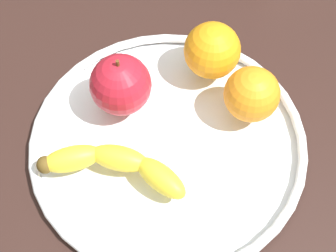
# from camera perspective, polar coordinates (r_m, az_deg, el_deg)

# --- Properties ---
(ground_plane) EXTENTS (1.33, 1.33, 0.04)m
(ground_plane) POSITION_cam_1_polar(r_m,az_deg,el_deg) (0.67, -0.00, -3.03)
(ground_plane) COLOR black
(fruit_bowl) EXTENTS (0.35, 0.35, 0.02)m
(fruit_bowl) POSITION_cam_1_polar(r_m,az_deg,el_deg) (0.64, -0.00, -1.80)
(fruit_bowl) COLOR white
(fruit_bowl) RESTS_ON ground_plane
(banana) EXTENTS (0.18, 0.09, 0.03)m
(banana) POSITION_cam_1_polar(r_m,az_deg,el_deg) (0.60, -6.13, -4.39)
(banana) COLOR yellow
(banana) RESTS_ON fruit_bowl
(apple) EXTENTS (0.08, 0.08, 0.09)m
(apple) POSITION_cam_1_polar(r_m,az_deg,el_deg) (0.63, -5.38, 4.67)
(apple) COLOR #B31C2B
(apple) RESTS_ON fruit_bowl
(orange_front_left) EXTENTS (0.07, 0.07, 0.07)m
(orange_front_left) POSITION_cam_1_polar(r_m,az_deg,el_deg) (0.64, 9.45, 3.56)
(orange_front_left) COLOR orange
(orange_front_left) RESTS_ON fruit_bowl
(orange_front_right) EXTENTS (0.08, 0.08, 0.08)m
(orange_front_right) POSITION_cam_1_polar(r_m,az_deg,el_deg) (0.67, 5.01, 8.50)
(orange_front_right) COLOR orange
(orange_front_right) RESTS_ON fruit_bowl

